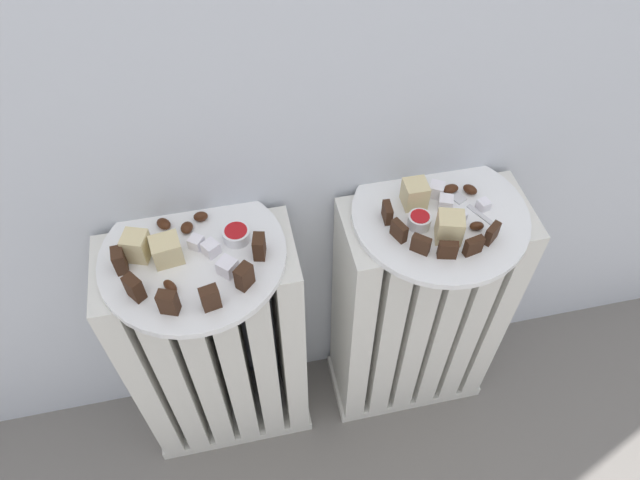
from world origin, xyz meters
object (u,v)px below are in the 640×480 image
Objects in this scene: plate_right at (440,215)px; fork at (472,208)px; radiator_right at (416,314)px; radiator_left at (219,351)px; jam_bowl_right at (419,220)px; jam_bowl_left at (236,234)px; plate_left at (193,255)px.

fork reaches higher than plate_right.
radiator_right is at bearing 177.40° from fork.
plate_right is (0.42, 0.00, 0.32)m from radiator_left.
radiator_left is 15.81× the size of jam_bowl_right.
jam_bowl_right is at bearing -157.47° from plate_right.
plate_left is at bearing -168.53° from jam_bowl_left.
plate_left is at bearing 179.70° from fork.
jam_bowl_left is (-0.34, 0.01, 0.02)m from plate_right.
jam_bowl_left is (0.07, 0.01, 0.33)m from radiator_left.
jam_bowl_left reaches higher than fork.
plate_right is at bearing 177.40° from fork.
plate_left is at bearing 180.00° from radiator_left.
jam_bowl_left is at bearing 177.50° from fork.
radiator_right is at bearing -2.49° from jam_bowl_left.
fork is at bearing -2.50° from jam_bowl_left.
jam_bowl_right is at bearing -6.46° from jam_bowl_left.
jam_bowl_left is 0.48× the size of fork.
fork is at bearing -2.60° from plate_right.
fork is at bearing -0.30° from plate_left.
jam_bowl_left is 1.17× the size of jam_bowl_right.
plate_left is 0.47m from fork.
fork is (0.10, 0.02, -0.01)m from jam_bowl_right.
jam_bowl_left reaches higher than plate_left.
radiator_left and radiator_right have the same top height.
radiator_right is 0.33m from fork.
jam_bowl_right reaches higher than plate_left.
radiator_right is 6.46× the size of fork.
radiator_right is 0.34m from jam_bowl_right.
radiator_left is 2.02× the size of plate_right.
plate_right is at bearing 0.00° from plate_left.
plate_right is 7.83× the size of jam_bowl_right.
jam_bowl_left reaches higher than radiator_left.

